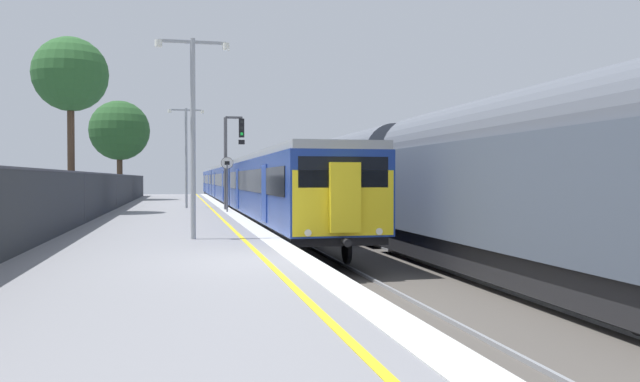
% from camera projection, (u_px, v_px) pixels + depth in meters
% --- Properties ---
extents(ground, '(17.40, 110.00, 1.21)m').
position_uv_depth(ground, '(405.00, 285.00, 13.32)').
color(ground, gray).
extents(commuter_train_at_platform, '(2.83, 61.07, 3.81)m').
position_uv_depth(commuter_train_at_platform, '(238.00, 184.00, 45.67)').
color(commuter_train_at_platform, navy).
rests_on(commuter_train_at_platform, ground).
extents(freight_train_adjacent_track, '(2.60, 61.67, 4.72)m').
position_uv_depth(freight_train_adjacent_track, '(315.00, 180.00, 38.51)').
color(freight_train_adjacent_track, '#232326').
rests_on(freight_train_adjacent_track, ground).
extents(signal_gantry, '(1.10, 0.24, 4.96)m').
position_uv_depth(signal_gantry, '(231.00, 151.00, 33.32)').
color(signal_gantry, '#47474C').
rests_on(signal_gantry, ground).
extents(speed_limit_sign, '(0.59, 0.08, 2.71)m').
position_uv_depth(speed_limit_sign, '(227.00, 177.00, 30.87)').
color(speed_limit_sign, '#59595B').
rests_on(speed_limit_sign, ground).
extents(platform_lamp_mid, '(2.00, 0.20, 5.46)m').
position_uv_depth(platform_lamp_mid, '(193.00, 120.00, 17.03)').
color(platform_lamp_mid, '#93999E').
rests_on(platform_lamp_mid, ground).
extents(platform_lamp_far, '(2.00, 0.20, 5.59)m').
position_uv_depth(platform_lamp_far, '(186.00, 149.00, 35.10)').
color(platform_lamp_far, '#93999E').
rests_on(platform_lamp_far, ground).
extents(background_tree_left, '(4.60, 4.60, 7.67)m').
position_uv_depth(background_tree_left, '(118.00, 132.00, 48.47)').
color(background_tree_left, '#473323').
rests_on(background_tree_left, ground).
extents(background_tree_centre, '(3.51, 3.51, 8.36)m').
position_uv_depth(background_tree_centre, '(70.00, 76.00, 29.63)').
color(background_tree_centre, '#473323').
rests_on(background_tree_centre, ground).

